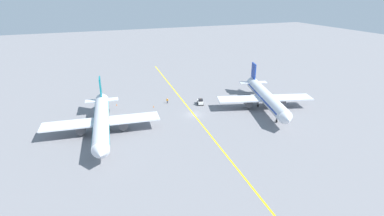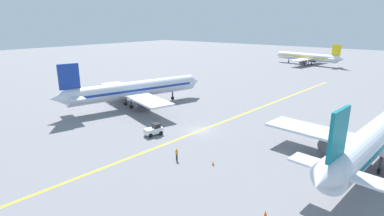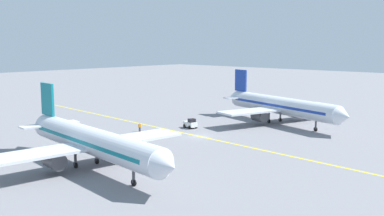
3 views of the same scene
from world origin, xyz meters
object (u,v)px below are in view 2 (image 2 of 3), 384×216
airplane_at_gate (134,90)px  traffic_cone_by_wingtip (213,163)px  baggage_tug_white (154,130)px  traffic_cone_mid_apron (110,104)px  airplane_distant_taxiing (307,57)px  ground_crew_worker (177,154)px  airplane_adjacent_stand (373,139)px  traffic_cone_near_nose (265,213)px

airplane_at_gate → traffic_cone_by_wingtip: (30.70, -13.05, -3.43)m
baggage_tug_white → traffic_cone_mid_apron: size_ratio=5.96×
airplane_distant_taxiing → ground_crew_worker: size_ratio=19.00×
airplane_adjacent_stand → traffic_cone_near_nose: 19.74m
airplane_adjacent_stand → traffic_cone_mid_apron: size_ratio=64.62×
airplane_adjacent_stand → baggage_tug_white: airplane_adjacent_stand is taller
airplane_adjacent_stand → traffic_cone_by_wingtip: (-16.10, -12.86, -3.43)m
ground_crew_worker → traffic_cone_by_wingtip: ground_crew_worker is taller
airplane_distant_taxiing → airplane_at_gate: bearing=-94.3°
airplane_distant_taxiing → ground_crew_worker: airplane_distant_taxiing is taller
ground_crew_worker → traffic_cone_mid_apron: size_ratio=3.05×
baggage_tug_white → traffic_cone_near_nose: 25.77m
ground_crew_worker → airplane_distant_taxiing: bearing=99.7°
traffic_cone_near_nose → airplane_at_gate: bearing=155.4°
airplane_distant_taxiing → baggage_tug_white: (9.44, -104.35, -2.44)m
baggage_tug_white → ground_crew_worker: size_ratio=1.95×
ground_crew_worker → traffic_cone_by_wingtip: bearing=19.9°
airplane_adjacent_stand → traffic_cone_by_wingtip: airplane_adjacent_stand is taller
airplane_distant_taxiing → traffic_cone_near_nose: airplane_distant_taxiing is taller
traffic_cone_mid_apron → traffic_cone_by_wingtip: same height
airplane_at_gate → traffic_cone_by_wingtip: bearing=-23.0°
airplane_at_gate → ground_crew_worker: airplane_at_gate is taller
airplane_at_gate → ground_crew_worker: 29.90m
ground_crew_worker → traffic_cone_near_nose: size_ratio=3.05×
ground_crew_worker → traffic_cone_near_nose: bearing=-14.5°
baggage_tug_white → traffic_cone_by_wingtip: 14.41m
ground_crew_worker → traffic_cone_mid_apron: bearing=159.2°
baggage_tug_white → airplane_distant_taxiing: bearing=95.2°
airplane_at_gate → airplane_adjacent_stand: same height
baggage_tug_white → traffic_cone_near_nose: bearing=-19.4°
ground_crew_worker → airplane_at_gate: bearing=150.2°
airplane_adjacent_stand → baggage_tug_white: 31.93m
traffic_cone_mid_apron → airplane_adjacent_stand: bearing=3.1°
airplane_distant_taxiing → traffic_cone_by_wingtip: size_ratio=58.05×
airplane_distant_taxiing → ground_crew_worker: 110.62m
airplane_distant_taxiing → traffic_cone_near_nose: size_ratio=58.05×
airplane_at_gate → traffic_cone_by_wingtip: airplane_at_gate is taller
airplane_at_gate → baggage_tug_white: 19.65m
traffic_cone_mid_apron → traffic_cone_by_wingtip: 37.31m
airplane_distant_taxiing → baggage_tug_white: size_ratio=9.73×
baggage_tug_white → traffic_cone_mid_apron: (-21.84, 7.13, -0.63)m
ground_crew_worker → airplane_adjacent_stand: bearing=34.9°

